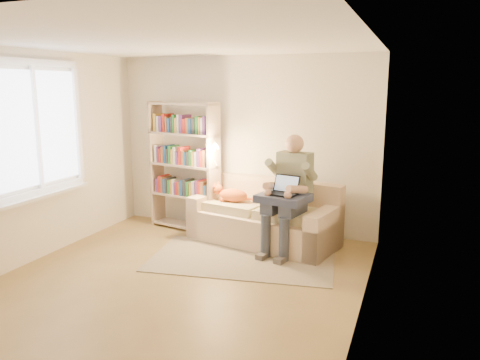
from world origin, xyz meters
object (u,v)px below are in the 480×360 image
at_px(person, 289,188).
at_px(bookshelf, 184,160).
at_px(sofa, 265,220).
at_px(cat, 231,194).
at_px(laptop, 287,190).

distance_m(person, bookshelf, 1.79).
height_order(sofa, cat, sofa).
xyz_separation_m(cat, bookshelf, (-0.82, 0.18, 0.42)).
bearing_deg(sofa, laptop, -31.74).
distance_m(cat, bookshelf, 0.94).
bearing_deg(person, cat, 178.43).
distance_m(person, laptop, 0.16).
bearing_deg(laptop, cat, 169.82).
relative_size(cat, bookshelf, 0.33).
xyz_separation_m(sofa, cat, (-0.50, -0.02, 0.34)).
xyz_separation_m(person, cat, (-0.91, 0.22, -0.21)).
distance_m(cat, laptop, 1.02).
distance_m(sofa, cat, 0.61).
height_order(sofa, bookshelf, bookshelf).
distance_m(laptop, bookshelf, 1.85).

